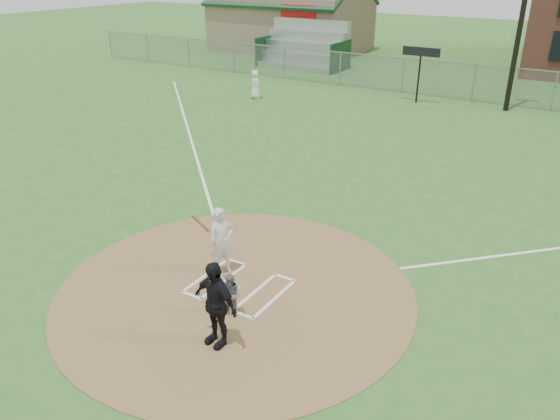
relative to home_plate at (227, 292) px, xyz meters
The scene contains 13 objects.
ground 0.24m from the home_plate, 68.15° to the left, with size 140.00×140.00×0.00m, color #2B6021.
dirt_circle 0.23m from the home_plate, 68.15° to the left, with size 8.40×8.40×0.02m, color olive.
home_plate is the anchor object (origin of this frame).
foul_line_third 12.82m from the home_plate, 134.04° to the left, with size 0.10×24.00×0.01m, color white.
catcher 1.01m from the home_plate, 47.06° to the right, with size 0.49×0.38×1.00m, color slate.
umpire 2.04m from the home_plate, 59.73° to the right, with size 1.10×0.46×1.87m, color black.
ondeck_player 19.69m from the home_plate, 122.06° to the left, with size 0.76×0.49×1.55m, color white.
batters_boxes 0.38m from the home_plate, 76.69° to the left, with size 2.08×1.88×0.01m.
batter_at_plate 1.29m from the home_plate, 132.84° to the left, with size 0.68×1.08×1.78m.
outfield_fence 22.24m from the home_plate, 89.78° to the left, with size 56.08×0.08×2.03m.
bleachers 29.44m from the home_plate, 116.05° to the left, with size 6.08×3.20×3.20m.
clubhouse 37.81m from the home_plate, 118.34° to the left, with size 12.20×8.71×6.23m.
scoreboard_sign 20.69m from the home_plate, 96.74° to the left, with size 2.00×0.10×2.93m.
Camera 1 is at (6.62, -8.75, 7.12)m, focal length 35.00 mm.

